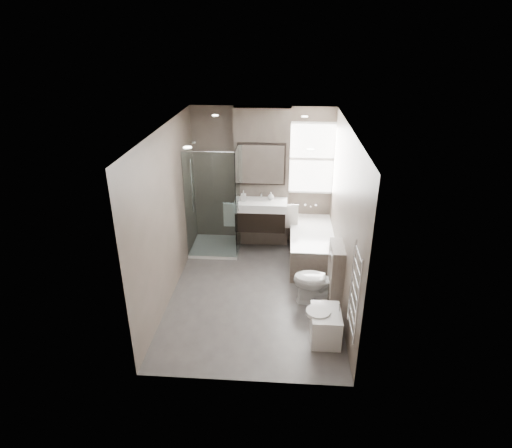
# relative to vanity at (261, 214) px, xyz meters

# --- Properties ---
(room) EXTENTS (2.70, 3.90, 2.70)m
(room) POSITION_rel_vanity_xyz_m (0.00, -1.43, 0.56)
(room) COLOR #4F4B48
(room) RESTS_ON ground
(vanity_pier) EXTENTS (1.00, 0.25, 2.60)m
(vanity_pier) POSITION_rel_vanity_xyz_m (0.00, 0.35, 0.56)
(vanity_pier) COLOR #5E544A
(vanity_pier) RESTS_ON ground
(vanity) EXTENTS (0.95, 0.47, 0.66)m
(vanity) POSITION_rel_vanity_xyz_m (0.00, 0.00, 0.00)
(vanity) COLOR black
(vanity) RESTS_ON vanity_pier
(mirror_cabinet) EXTENTS (0.86, 0.08, 0.76)m
(mirror_cabinet) POSITION_rel_vanity_xyz_m (0.00, 0.19, 0.89)
(mirror_cabinet) COLOR black
(mirror_cabinet) RESTS_ON vanity_pier
(towel_left) EXTENTS (0.24, 0.06, 0.44)m
(towel_left) POSITION_rel_vanity_xyz_m (-0.56, -0.02, -0.02)
(towel_left) COLOR silver
(towel_left) RESTS_ON vanity_pier
(towel_right) EXTENTS (0.24, 0.06, 0.44)m
(towel_right) POSITION_rel_vanity_xyz_m (0.56, -0.02, -0.02)
(towel_right) COLOR silver
(towel_right) RESTS_ON vanity_pier
(shower_enclosure) EXTENTS (0.90, 0.90, 2.00)m
(shower_enclosure) POSITION_rel_vanity_xyz_m (-0.75, -0.08, -0.25)
(shower_enclosure) COLOR white
(shower_enclosure) RESTS_ON ground
(bathtub) EXTENTS (0.75, 1.60, 0.57)m
(bathtub) POSITION_rel_vanity_xyz_m (0.92, -0.33, -0.43)
(bathtub) COLOR #5E544A
(bathtub) RESTS_ON ground
(window) EXTENTS (0.98, 0.06, 1.33)m
(window) POSITION_rel_vanity_xyz_m (0.90, 0.45, 0.93)
(window) COLOR white
(window) RESTS_ON room
(toilet) EXTENTS (0.79, 0.50, 0.76)m
(toilet) POSITION_rel_vanity_xyz_m (0.97, -1.64, -0.36)
(toilet) COLOR white
(toilet) RESTS_ON ground
(cistern_box) EXTENTS (0.19, 0.55, 1.00)m
(cistern_box) POSITION_rel_vanity_xyz_m (1.21, -1.68, -0.24)
(cistern_box) COLOR #5E544A
(cistern_box) RESTS_ON ground
(bidet) EXTENTS (0.46, 0.54, 0.56)m
(bidet) POSITION_rel_vanity_xyz_m (1.01, -2.48, -0.51)
(bidet) COLOR white
(bidet) RESTS_ON ground
(towel_radiator) EXTENTS (0.03, 0.49, 1.10)m
(towel_radiator) POSITION_rel_vanity_xyz_m (1.25, -3.03, 0.38)
(towel_radiator) COLOR silver
(towel_radiator) RESTS_ON room
(soap_bottle_a) EXTENTS (0.09, 0.09, 0.20)m
(soap_bottle_a) POSITION_rel_vanity_xyz_m (-0.31, -0.01, 0.36)
(soap_bottle_a) COLOR white
(soap_bottle_a) RESTS_ON vanity
(soap_bottle_b) EXTENTS (0.11, 0.11, 0.15)m
(soap_bottle_b) POSITION_rel_vanity_xyz_m (0.18, 0.08, 0.33)
(soap_bottle_b) COLOR white
(soap_bottle_b) RESTS_ON vanity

